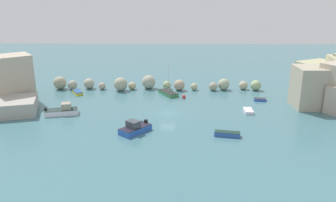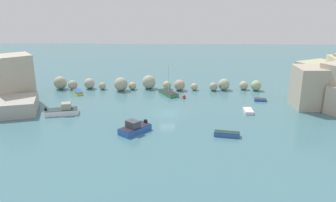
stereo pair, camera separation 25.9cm
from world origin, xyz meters
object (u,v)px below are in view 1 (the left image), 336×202
object	(u,v)px
moored_boat_4	(260,100)
moored_boat_5	(63,111)
moored_boat_1	(248,111)
moored_boat_2	(168,93)
moored_boat_3	(227,134)
moored_boat_6	(78,92)
moored_boat_0	(135,128)
channel_buoy	(184,97)

from	to	relation	value
moored_boat_4	moored_boat_5	xyz separation A→B (m)	(-34.45, -8.28, 0.42)
moored_boat_1	moored_boat_2	xyz separation A→B (m)	(-13.72, 10.03, 0.13)
moored_boat_3	moored_boat_6	world-z (taller)	moored_boat_3
moored_boat_2	moored_boat_5	world-z (taller)	moored_boat_2
moored_boat_0	moored_boat_4	distance (m)	26.67
moored_boat_1	moored_boat_6	xyz separation A→B (m)	(-31.80, 10.44, 0.05)
moored_boat_4	channel_buoy	bearing A→B (deg)	-176.47
moored_boat_2	moored_boat_3	world-z (taller)	moored_boat_2
channel_buoy	moored_boat_3	xyz separation A→B (m)	(5.68, -17.92, -0.00)
moored_boat_0	moored_boat_4	world-z (taller)	moored_boat_0
channel_buoy	moored_boat_2	distance (m)	3.81
moored_boat_2	moored_boat_6	size ratio (longest dim) A/B	1.64
moored_boat_1	moored_boat_3	bearing A→B (deg)	-25.30
moored_boat_2	moored_boat_4	xyz separation A→B (m)	(17.21, -3.49, -0.15)
moored_boat_3	moored_boat_6	size ratio (longest dim) A/B	1.00
channel_buoy	moored_boat_2	xyz separation A→B (m)	(-3.04, 2.29, 0.04)
moored_boat_1	moored_boat_2	bearing A→B (deg)	-125.35
moored_boat_2	moored_boat_3	distance (m)	22.02
channel_buoy	moored_boat_0	distance (m)	18.38
moored_boat_2	moored_boat_1	bearing A→B (deg)	23.38
channel_buoy	moored_boat_4	size ratio (longest dim) A/B	0.28
moored_boat_1	moored_boat_6	world-z (taller)	moored_boat_6
moored_boat_3	moored_boat_6	distance (m)	33.83
moored_boat_3	moored_boat_5	xyz separation A→B (m)	(-25.96, 8.44, 0.31)
channel_buoy	moored_boat_0	bearing A→B (deg)	-113.98
moored_boat_2	moored_boat_4	bearing A→B (deg)	48.06
moored_boat_1	moored_boat_5	bearing A→B (deg)	-85.95
moored_boat_3	moored_boat_4	world-z (taller)	moored_boat_3
moored_boat_3	channel_buoy	bearing A→B (deg)	-61.52
moored_boat_2	moored_boat_6	distance (m)	18.09
channel_buoy	moored_boat_5	bearing A→B (deg)	-154.93
moored_boat_3	moored_boat_4	size ratio (longest dim) A/B	1.57
channel_buoy	moored_boat_3	distance (m)	18.80
moored_boat_0	moored_boat_1	size ratio (longest dim) A/B	1.81
moored_boat_4	moored_boat_5	distance (m)	35.43
channel_buoy	moored_boat_5	distance (m)	22.39
moored_boat_1	moored_boat_4	bearing A→B (deg)	152.67
moored_boat_1	moored_boat_6	bearing A→B (deg)	-107.36
channel_buoy	moored_boat_5	world-z (taller)	moored_boat_5
moored_boat_0	moored_boat_3	xyz separation A→B (m)	(13.15, -1.13, -0.31)
moored_boat_3	moored_boat_5	size ratio (longest dim) A/B	0.66
moored_boat_5	moored_boat_6	distance (m)	12.22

